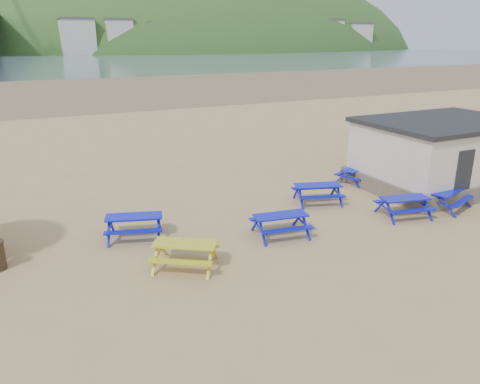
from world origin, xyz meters
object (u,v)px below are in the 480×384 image
picnic_table_blue_a (135,226)px  picnic_table_blue_b (318,194)px  picnic_table_yellow (185,255)px  amenity_block (441,153)px

picnic_table_blue_a → picnic_table_blue_b: (7.93, 0.16, -0.00)m
picnic_table_yellow → amenity_block: (13.72, 2.64, 1.16)m
picnic_table_blue_a → picnic_table_blue_b: bearing=18.8°
picnic_table_blue_b → amenity_block: (6.64, -0.44, 1.16)m
picnic_table_yellow → amenity_block: amenity_block is taller
picnic_table_yellow → amenity_block: size_ratio=0.33×
picnic_table_blue_b → amenity_block: size_ratio=0.31×
picnic_table_blue_b → amenity_block: 6.75m
picnic_table_blue_a → picnic_table_blue_b: size_ratio=1.00×
picnic_table_blue_a → amenity_block: (14.56, -0.27, 1.16)m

